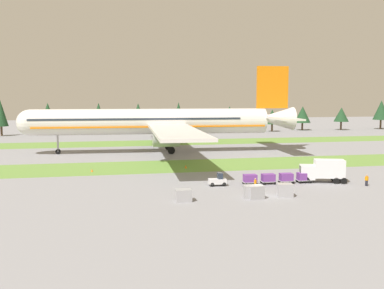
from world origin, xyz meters
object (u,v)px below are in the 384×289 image
(cargo_dolly_lead, at_px, (250,179))
(cargo_dolly_third, at_px, (286,177))
(uld_container_2, at_px, (252,192))
(uld_container_1, at_px, (255,192))
(cargo_dolly_second, at_px, (268,178))
(taxiway_marker_1, at_px, (186,167))
(airliner, at_px, (161,121))
(taxiway_marker_0, at_px, (92,170))
(baggage_tug, at_px, (218,180))
(catering_truck, at_px, (323,170))
(uld_container_3, at_px, (285,190))
(cargo_dolly_fourth, at_px, (304,177))
(uld_container_0, at_px, (183,195))
(ground_crew_loader, at_px, (367,180))
(ground_crew_marshaller, at_px, (255,184))

(cargo_dolly_lead, distance_m, cargo_dolly_third, 5.80)
(uld_container_2, bearing_deg, uld_container_1, -21.78)
(cargo_dolly_second, height_order, cargo_dolly_third, same)
(taxiway_marker_1, bearing_deg, cargo_dolly_third, -53.32)
(airliner, xyz_separation_m, uld_container_1, (6.03, -49.94, -6.48))
(airliner, height_order, taxiway_marker_0, airliner)
(taxiway_marker_1, bearing_deg, baggage_tug, -83.87)
(taxiway_marker_1, bearing_deg, catering_truck, -43.01)
(catering_truck, bearing_deg, uld_container_3, 146.66)
(cargo_dolly_fourth, relative_size, uld_container_0, 1.11)
(cargo_dolly_fourth, bearing_deg, taxiway_marker_1, 43.42)
(cargo_dolly_second, bearing_deg, cargo_dolly_third, -90.00)
(cargo_dolly_second, xyz_separation_m, uld_container_1, (-5.19, -8.85, -0.04))
(baggage_tug, xyz_separation_m, uld_container_2, (2.29, -8.82, 0.06))
(baggage_tug, distance_m, taxiway_marker_0, 24.91)
(cargo_dolly_fourth, relative_size, uld_container_1, 1.11)
(airliner, distance_m, uld_container_3, 50.97)
(taxiway_marker_1, bearing_deg, taxiway_marker_0, -178.44)
(catering_truck, bearing_deg, taxiway_marker_1, 64.35)
(uld_container_3, bearing_deg, uld_container_2, -176.75)
(cargo_dolly_second, bearing_deg, catering_truck, -91.78)
(baggage_tug, distance_m, uld_container_2, 9.11)
(cargo_dolly_second, distance_m, cargo_dolly_third, 2.90)
(taxiway_marker_0, height_order, taxiway_marker_1, taxiway_marker_1)
(cargo_dolly_second, xyz_separation_m, ground_crew_loader, (13.89, -4.34, 0.03))
(airliner, bearing_deg, cargo_dolly_fourth, -154.81)
(taxiway_marker_0, bearing_deg, taxiway_marker_1, 1.56)
(cargo_dolly_fourth, xyz_separation_m, taxiway_marker_1, (-15.52, 17.00, -0.61))
(ground_crew_loader, distance_m, taxiway_marker_0, 45.65)
(cargo_dolly_second, relative_size, uld_container_0, 1.11)
(catering_truck, xyz_separation_m, taxiway_marker_0, (-35.61, 16.87, -1.72))
(cargo_dolly_fourth, bearing_deg, uld_container_1, 129.54)
(ground_crew_marshaller, height_order, uld_container_2, uld_container_2)
(baggage_tug, xyz_separation_m, taxiway_marker_0, (-18.84, 16.29, -0.58))
(cargo_dolly_fourth, xyz_separation_m, catering_truck, (3.06, -0.33, 1.03))
(cargo_dolly_lead, relative_size, ground_crew_loader, 1.28)
(cargo_dolly_fourth, bearing_deg, ground_crew_loader, -116.64)
(cargo_dolly_fourth, distance_m, catering_truck, 3.24)
(cargo_dolly_second, relative_size, taxiway_marker_0, 4.83)
(airliner, bearing_deg, cargo_dolly_second, -161.99)
(uld_container_0, distance_m, uld_container_3, 13.83)
(cargo_dolly_second, height_order, ground_crew_loader, ground_crew_loader)
(baggage_tug, distance_m, cargo_dolly_lead, 5.03)
(cargo_dolly_second, distance_m, uld_container_3, 8.45)
(ground_crew_loader, relative_size, taxiway_marker_1, 2.85)
(ground_crew_loader, bearing_deg, cargo_dolly_lead, -8.04)
(ground_crew_marshaller, bearing_deg, ground_crew_loader, 106.70)
(airliner, height_order, cargo_dolly_second, airliner)
(cargo_dolly_lead, distance_m, uld_container_1, 9.20)
(uld_container_1, bearing_deg, catering_truck, 30.93)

